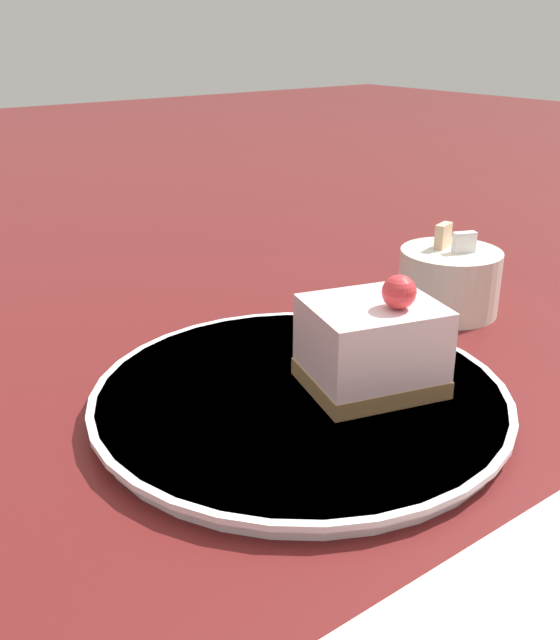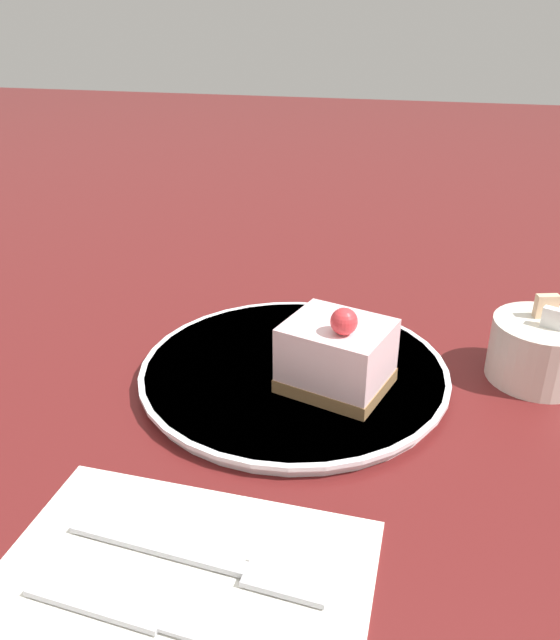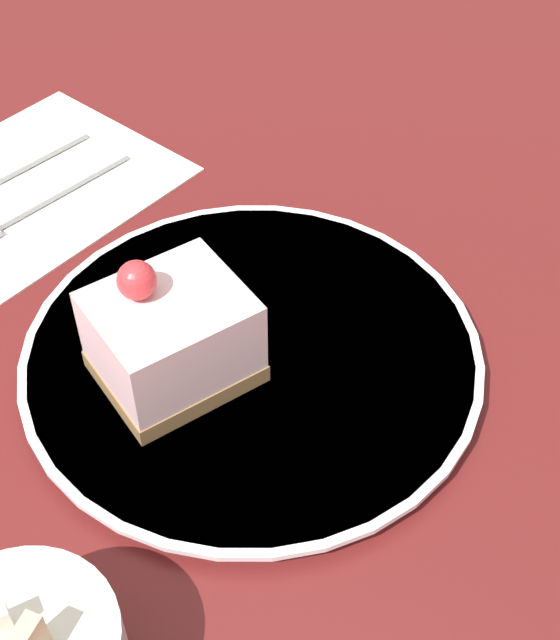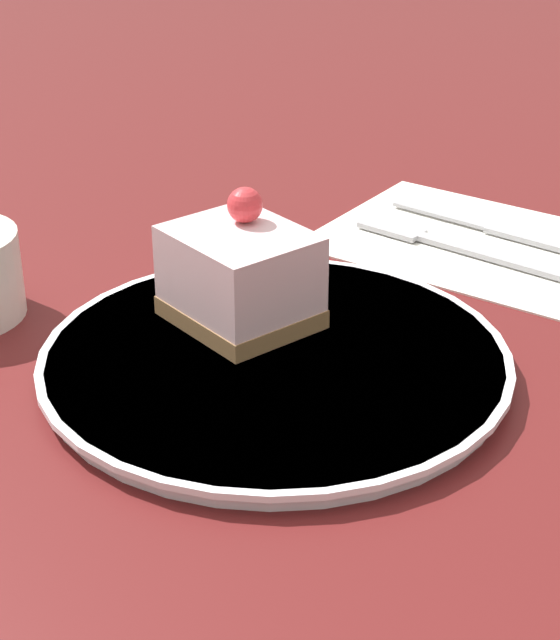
{
  "view_description": "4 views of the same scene",
  "coord_description": "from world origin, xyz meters",
  "views": [
    {
      "loc": [
        0.33,
        -0.25,
        0.24
      ],
      "look_at": [
        -0.02,
        0.01,
        0.06
      ],
      "focal_mm": 40.0,
      "sensor_mm": 36.0,
      "label": 1
    },
    {
      "loc": [
        0.48,
        0.12,
        0.31
      ],
      "look_at": [
        0.0,
        0.0,
        0.06
      ],
      "focal_mm": 35.0,
      "sensor_mm": 36.0,
      "label": 2
    },
    {
      "loc": [
        -0.25,
        0.29,
        0.42
      ],
      "look_at": [
        -0.02,
        0.01,
        0.05
      ],
      "focal_mm": 50.0,
      "sensor_mm": 36.0,
      "label": 3
    },
    {
      "loc": [
        -0.46,
        -0.3,
        0.32
      ],
      "look_at": [
        -0.02,
        0.0,
        0.05
      ],
      "focal_mm": 60.0,
      "sensor_mm": 36.0,
      "label": 4
    }
  ],
  "objects": [
    {
      "name": "ground_plane",
      "position": [
        0.0,
        0.0,
        0.0
      ],
      "size": [
        4.0,
        4.0,
        0.0
      ],
      "primitive_type": "plane",
      "color": "#5B1919"
    },
    {
      "name": "cake_slice",
      "position": [
        0.02,
        0.06,
        0.04
      ],
      "size": [
        0.09,
        0.1,
        0.08
      ],
      "rotation": [
        0.0,
        0.0,
        -0.28
      ],
      "color": "olive",
      "rests_on": "plate"
    },
    {
      "name": "plate",
      "position": [
        -0.0,
        0.02,
        0.01
      ],
      "size": [
        0.28,
        0.28,
        0.01
      ],
      "color": "white",
      "rests_on": "ground_plane"
    },
    {
      "name": "napkin",
      "position": [
        0.25,
        0.0,
        0.0
      ],
      "size": [
        0.18,
        0.23,
        0.0
      ],
      "rotation": [
        0.0,
        0.0,
        -0.01
      ],
      "color": "white",
      "rests_on": "ground_plane"
    },
    {
      "name": "fork",
      "position": [
        0.23,
        0.02,
        0.0
      ],
      "size": [
        0.03,
        0.17,
        0.0
      ],
      "rotation": [
        0.0,
        0.0,
        -0.07
      ],
      "color": "#B2B2B7",
      "rests_on": "napkin"
    },
    {
      "name": "knife",
      "position": [
        0.27,
        -0.01,
        0.01
      ],
      "size": [
        0.02,
        0.17,
        0.0
      ],
      "rotation": [
        0.0,
        0.0,
        -0.07
      ],
      "color": "#B2B2B7",
      "rests_on": "napkin"
    }
  ]
}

